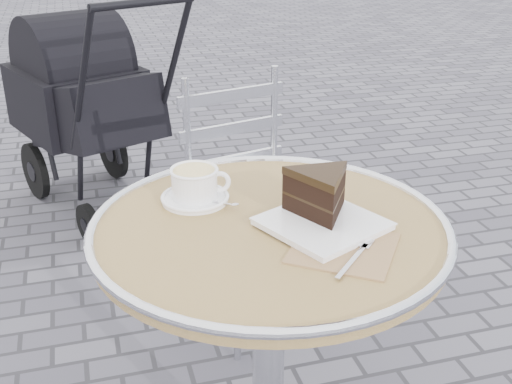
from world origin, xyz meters
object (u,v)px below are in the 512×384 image
object	(u,v)px
cappuccino_set	(196,187)
bistro_chair	(243,173)
baby_stroller	(88,111)
cake_plate_set	(322,200)
cafe_table	(269,294)

from	to	relation	value
cappuccino_set	bistro_chair	distance (m)	0.72
baby_stroller	cake_plate_set	bearing A→B (deg)	-99.63
cafe_table	bistro_chair	distance (m)	0.79
cafe_table	cake_plate_set	world-z (taller)	cake_plate_set
bistro_chair	baby_stroller	xyz separation A→B (m)	(-0.45, 1.02, -0.06)
cafe_table	cappuccino_set	size ratio (longest dim) A/B	5.00
bistro_chair	cafe_table	bearing A→B (deg)	-114.51
cappuccino_set	baby_stroller	xyz separation A→B (m)	(-0.18, 1.64, -0.31)
cake_plate_set	bistro_chair	world-z (taller)	cake_plate_set
cafe_table	bistro_chair	xyz separation A→B (m)	(0.15, 0.77, -0.05)
cafe_table	baby_stroller	size ratio (longest dim) A/B	0.70
cake_plate_set	bistro_chair	bearing A→B (deg)	62.20
cafe_table	cappuccino_set	xyz separation A→B (m)	(-0.12, 0.15, 0.20)
cappuccino_set	cake_plate_set	bearing A→B (deg)	-29.93
cafe_table	cappuccino_set	world-z (taller)	cappuccino_set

